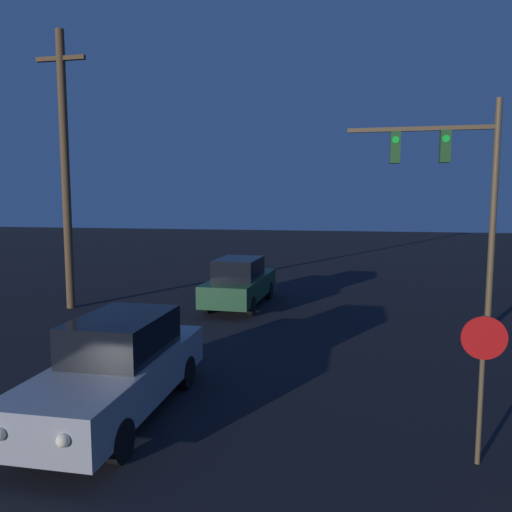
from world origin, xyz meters
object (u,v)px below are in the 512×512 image
Objects in this scene: traffic_signal_mast at (457,180)px; stop_sign at (483,364)px; utility_pole at (65,168)px; car_near at (118,367)px; car_far at (240,282)px.

traffic_signal_mast is 8.52m from stop_sign.
utility_pole reaches higher than stop_sign.
stop_sign is at bearing 174.15° from car_near.
utility_pole reaches higher than car_near.
stop_sign is at bearing -35.50° from utility_pole.
car_near is 10.28m from utility_pole.
traffic_signal_mast is (6.74, -1.63, 3.45)m from car_far.
car_far is (-0.02, 9.09, 0.00)m from car_near.
utility_pole is at bearing 179.30° from traffic_signal_mast.
traffic_signal_mast reaches higher than car_far.
traffic_signal_mast is at bearing -132.71° from car_near.
car_near is at bearing -53.32° from utility_pole.
car_far is 0.74× the size of traffic_signal_mast.
car_near is at bearing -88.41° from car_far.
car_far is 11.21m from stop_sign.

